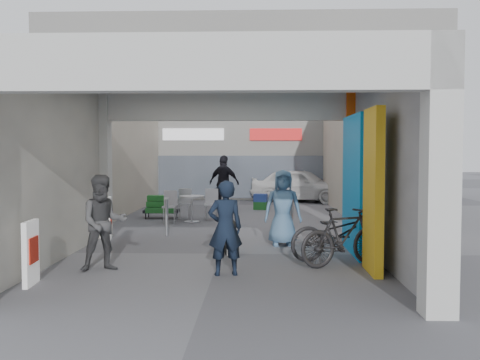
{
  "coord_description": "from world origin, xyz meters",
  "views": [
    {
      "loc": [
        0.75,
        -10.68,
        2.05
      ],
      "look_at": [
        0.36,
        1.0,
        1.44
      ],
      "focal_mm": 40.0,
      "sensor_mm": 36.0,
      "label": 1
    }
  ],
  "objects_px": {
    "border_collie": "(231,240)",
    "man_back_turned": "(104,223)",
    "produce_stand": "(161,209)",
    "man_crates": "(224,183)",
    "man_with_dog": "(225,228)",
    "cafe_set": "(189,210)",
    "bicycle_front": "(340,233)",
    "bicycle_rear": "(344,237)",
    "man_elderly": "(283,208)",
    "white_van": "(300,185)"
  },
  "relations": [
    {
      "from": "border_collie",
      "to": "man_back_turned",
      "type": "distance_m",
      "value": 2.68
    },
    {
      "from": "produce_stand",
      "to": "border_collie",
      "type": "height_order",
      "value": "border_collie"
    },
    {
      "from": "produce_stand",
      "to": "man_crates",
      "type": "height_order",
      "value": "man_crates"
    },
    {
      "from": "produce_stand",
      "to": "man_back_turned",
      "type": "bearing_deg",
      "value": -86.75
    },
    {
      "from": "man_with_dog",
      "to": "man_back_turned",
      "type": "bearing_deg",
      "value": -19.97
    },
    {
      "from": "cafe_set",
      "to": "border_collie",
      "type": "distance_m",
      "value": 5.44
    },
    {
      "from": "bicycle_front",
      "to": "produce_stand",
      "type": "bearing_deg",
      "value": 18.54
    },
    {
      "from": "bicycle_rear",
      "to": "cafe_set",
      "type": "bearing_deg",
      "value": 4.66
    },
    {
      "from": "produce_stand",
      "to": "man_elderly",
      "type": "height_order",
      "value": "man_elderly"
    },
    {
      "from": "cafe_set",
      "to": "bicycle_front",
      "type": "distance_m",
      "value": 6.77
    },
    {
      "from": "white_van",
      "to": "man_crates",
      "type": "bearing_deg",
      "value": 163.59
    },
    {
      "from": "produce_stand",
      "to": "man_with_dog",
      "type": "bearing_deg",
      "value": -71.43
    },
    {
      "from": "produce_stand",
      "to": "bicycle_rear",
      "type": "xyz_separation_m",
      "value": [
        4.55,
        -6.81,
        0.26
      ]
    },
    {
      "from": "produce_stand",
      "to": "cafe_set",
      "type": "bearing_deg",
      "value": -30.14
    },
    {
      "from": "man_back_turned",
      "to": "bicycle_front",
      "type": "xyz_separation_m",
      "value": [
        4.22,
        1.03,
        -0.31
      ]
    },
    {
      "from": "man_elderly",
      "to": "man_crates",
      "type": "relative_size",
      "value": 0.86
    },
    {
      "from": "man_elderly",
      "to": "man_crates",
      "type": "height_order",
      "value": "man_crates"
    },
    {
      "from": "man_crates",
      "to": "bicycle_rear",
      "type": "distance_m",
      "value": 9.44
    },
    {
      "from": "produce_stand",
      "to": "man_with_dog",
      "type": "height_order",
      "value": "man_with_dog"
    },
    {
      "from": "cafe_set",
      "to": "man_with_dog",
      "type": "bearing_deg",
      "value": -77.86
    },
    {
      "from": "cafe_set",
      "to": "man_with_dog",
      "type": "height_order",
      "value": "man_with_dog"
    },
    {
      "from": "cafe_set",
      "to": "border_collie",
      "type": "xyz_separation_m",
      "value": [
        1.52,
        -5.23,
        -0.04
      ]
    },
    {
      "from": "man_with_dog",
      "to": "bicycle_rear",
      "type": "height_order",
      "value": "man_with_dog"
    },
    {
      "from": "produce_stand",
      "to": "border_collie",
      "type": "relative_size",
      "value": 1.49
    },
    {
      "from": "man_with_dog",
      "to": "man_back_turned",
      "type": "height_order",
      "value": "man_back_turned"
    },
    {
      "from": "border_collie",
      "to": "man_with_dog",
      "type": "height_order",
      "value": "man_with_dog"
    },
    {
      "from": "man_with_dog",
      "to": "man_elderly",
      "type": "height_order",
      "value": "man_elderly"
    },
    {
      "from": "produce_stand",
      "to": "white_van",
      "type": "xyz_separation_m",
      "value": [
        4.76,
        5.78,
        0.41
      ]
    },
    {
      "from": "cafe_set",
      "to": "man_with_dog",
      "type": "xyz_separation_m",
      "value": [
        1.51,
        -7.03,
        0.46
      ]
    },
    {
      "from": "border_collie",
      "to": "man_with_dog",
      "type": "bearing_deg",
      "value": -99.85
    },
    {
      "from": "cafe_set",
      "to": "bicycle_front",
      "type": "xyz_separation_m",
      "value": [
        3.61,
        -5.72,
        0.19
      ]
    },
    {
      "from": "man_back_turned",
      "to": "man_elderly",
      "type": "bearing_deg",
      "value": 16.86
    },
    {
      "from": "produce_stand",
      "to": "bicycle_rear",
      "type": "bearing_deg",
      "value": -55.6
    },
    {
      "from": "man_elderly",
      "to": "border_collie",
      "type": "bearing_deg",
      "value": -137.05
    },
    {
      "from": "man_crates",
      "to": "bicycle_rear",
      "type": "xyz_separation_m",
      "value": [
        2.73,
        -9.02,
        -0.44
      ]
    },
    {
      "from": "man_crates",
      "to": "white_van",
      "type": "xyz_separation_m",
      "value": [
        2.94,
        3.56,
        -0.28
      ]
    },
    {
      "from": "cafe_set",
      "to": "produce_stand",
      "type": "distance_m",
      "value": 1.1
    },
    {
      "from": "bicycle_rear",
      "to": "produce_stand",
      "type": "bearing_deg",
      "value": 8.4
    },
    {
      "from": "produce_stand",
      "to": "man_elderly",
      "type": "xyz_separation_m",
      "value": [
        3.54,
        -4.69,
        0.56
      ]
    },
    {
      "from": "man_with_dog",
      "to": "bicycle_front",
      "type": "relative_size",
      "value": 0.8
    },
    {
      "from": "produce_stand",
      "to": "white_van",
      "type": "distance_m",
      "value": 7.49
    },
    {
      "from": "man_with_dog",
      "to": "man_crates",
      "type": "distance_m",
      "value": 9.83
    },
    {
      "from": "man_back_turned",
      "to": "man_elderly",
      "type": "relative_size",
      "value": 1.0
    },
    {
      "from": "cafe_set",
      "to": "man_back_turned",
      "type": "bearing_deg",
      "value": -95.16
    },
    {
      "from": "man_back_turned",
      "to": "bicycle_front",
      "type": "distance_m",
      "value": 4.35
    },
    {
      "from": "man_elderly",
      "to": "white_van",
      "type": "xyz_separation_m",
      "value": [
        1.21,
        10.46,
        -0.14
      ]
    },
    {
      "from": "man_with_dog",
      "to": "man_crates",
      "type": "height_order",
      "value": "man_crates"
    },
    {
      "from": "bicycle_rear",
      "to": "white_van",
      "type": "distance_m",
      "value": 12.59
    },
    {
      "from": "border_collie",
      "to": "white_van",
      "type": "xyz_separation_m",
      "value": [
        2.3,
        11.56,
        0.41
      ]
    },
    {
      "from": "man_with_dog",
      "to": "man_back_turned",
      "type": "relative_size",
      "value": 0.95
    }
  ]
}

